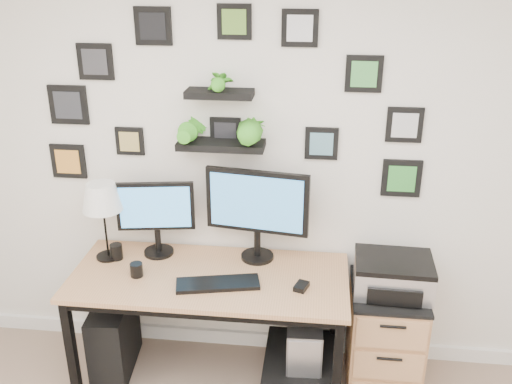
# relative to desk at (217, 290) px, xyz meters

# --- Properties ---
(room) EXTENTS (4.00, 4.00, 4.00)m
(room) POSITION_rel_desk_xyz_m (0.30, 0.32, -0.58)
(room) COLOR #A08672
(room) RESTS_ON ground
(desk) EXTENTS (1.60, 0.70, 0.75)m
(desk) POSITION_rel_desk_xyz_m (0.00, 0.00, 0.00)
(desk) COLOR tan
(desk) RESTS_ON ground
(monitor_left) EXTENTS (0.46, 0.21, 0.47)m
(monitor_left) POSITION_rel_desk_xyz_m (-0.39, 0.18, 0.40)
(monitor_left) COLOR black
(monitor_left) RESTS_ON desk
(monitor_right) EXTENTS (0.61, 0.22, 0.57)m
(monitor_right) POSITION_rel_desk_xyz_m (0.22, 0.19, 0.46)
(monitor_right) COLOR black
(monitor_right) RESTS_ON desk
(keyboard) EXTENTS (0.48, 0.24, 0.02)m
(keyboard) POSITION_rel_desk_xyz_m (0.03, -0.14, 0.14)
(keyboard) COLOR black
(keyboard) RESTS_ON desk
(mouse) EXTENTS (0.09, 0.11, 0.03)m
(mouse) POSITION_rel_desk_xyz_m (0.50, -0.12, 0.14)
(mouse) COLOR black
(mouse) RESTS_ON desk
(table_lamp) EXTENTS (0.24, 0.24, 0.49)m
(table_lamp) POSITION_rel_desk_xyz_m (-0.69, 0.10, 0.51)
(table_lamp) COLOR black
(table_lamp) RESTS_ON desk
(mug) EXTENTS (0.07, 0.07, 0.08)m
(mug) POSITION_rel_desk_xyz_m (-0.45, -0.09, 0.16)
(mug) COLOR black
(mug) RESTS_ON desk
(pen_cup) EXTENTS (0.07, 0.07, 0.10)m
(pen_cup) POSITION_rel_desk_xyz_m (-0.63, 0.09, 0.17)
(pen_cup) COLOR black
(pen_cup) RESTS_ON desk
(pc_tower_black) EXTENTS (0.25, 0.50, 0.48)m
(pc_tower_black) POSITION_rel_desk_xyz_m (-0.66, -0.01, -0.39)
(pc_tower_black) COLOR black
(pc_tower_black) RESTS_ON ground
(pc_tower_grey) EXTENTS (0.23, 0.48, 0.46)m
(pc_tower_grey) POSITION_rel_desk_xyz_m (0.52, 0.04, -0.39)
(pc_tower_grey) COLOR gray
(pc_tower_grey) RESTS_ON ground
(file_cabinet) EXTENTS (0.43, 0.53, 0.67)m
(file_cabinet) POSITION_rel_desk_xyz_m (1.00, 0.06, -0.29)
(file_cabinet) COLOR tan
(file_cabinet) RESTS_ON ground
(printer) EXTENTS (0.45, 0.37, 0.20)m
(printer) POSITION_rel_desk_xyz_m (1.02, 0.05, 0.14)
(printer) COLOR silver
(printer) RESTS_ON file_cabinet
(wall_decor) EXTENTS (2.23, 0.18, 1.07)m
(wall_decor) POSITION_rel_desk_xyz_m (0.02, 0.27, 1.03)
(wall_decor) COLOR black
(wall_decor) RESTS_ON ground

